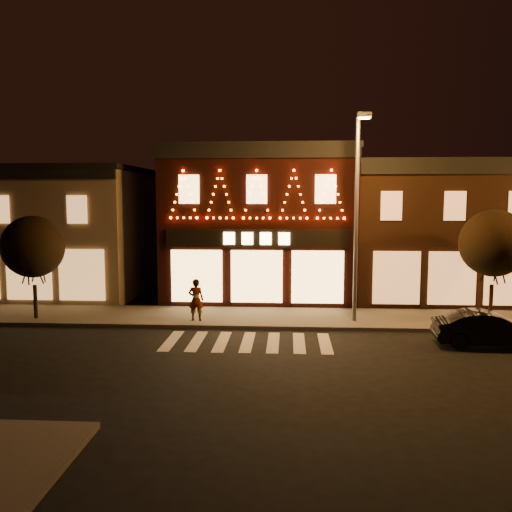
{
  "coord_description": "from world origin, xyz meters",
  "views": [
    {
      "loc": [
        1.57,
        -16.32,
        5.61
      ],
      "look_at": [
        0.33,
        4.0,
        3.38
      ],
      "focal_mm": 37.66,
      "sensor_mm": 36.0,
      "label": 1
    }
  ],
  "objects": [
    {
      "name": "ground",
      "position": [
        0.0,
        0.0,
        0.0
      ],
      "size": [
        120.0,
        120.0,
        0.0
      ],
      "primitive_type": "plane",
      "color": "black",
      "rests_on": "ground"
    },
    {
      "name": "sidewalk_far",
      "position": [
        2.0,
        8.0,
        0.07
      ],
      "size": [
        44.0,
        4.0,
        0.15
      ],
      "primitive_type": "cube",
      "color": "#47423D",
      "rests_on": "ground"
    },
    {
      "name": "building_left",
      "position": [
        -13.0,
        13.99,
        3.66
      ],
      "size": [
        12.2,
        8.28,
        7.3
      ],
      "color": "#7E6D5A",
      "rests_on": "ground"
    },
    {
      "name": "building_pulp",
      "position": [
        0.0,
        13.98,
        4.16
      ],
      "size": [
        10.2,
        8.34,
        8.3
      ],
      "color": "black",
      "rests_on": "ground"
    },
    {
      "name": "building_right_a",
      "position": [
        9.5,
        13.99,
        3.76
      ],
      "size": [
        9.2,
        8.28,
        7.5
      ],
      "color": "black",
      "rests_on": "ground"
    },
    {
      "name": "streetlamp_mid",
      "position": [
        4.51,
        7.04,
        5.35
      ],
      "size": [
        0.56,
        2.02,
        8.86
      ],
      "rotation": [
        0.0,
        0.0,
        -0.01
      ],
      "color": "#59595E",
      "rests_on": "sidewalk_far"
    },
    {
      "name": "tree_left",
      "position": [
        -9.87,
        6.95,
        3.4
      ],
      "size": [
        2.78,
        2.78,
        4.65
      ],
      "rotation": [
        0.0,
        0.0,
        -0.06
      ],
      "color": "black",
      "rests_on": "sidewalk_far"
    },
    {
      "name": "tree_right",
      "position": [
        10.55,
        7.7,
        3.6
      ],
      "size": [
        2.95,
        2.95,
        4.93
      ],
      "rotation": [
        0.0,
        0.0,
        0.02
      ],
      "color": "black",
      "rests_on": "sidewalk_far"
    },
    {
      "name": "dark_sedan",
      "position": [
        9.14,
        4.04,
        0.66
      ],
      "size": [
        4.06,
        1.56,
        1.32
      ],
      "primitive_type": "imported",
      "rotation": [
        0.0,
        0.0,
        1.53
      ],
      "color": "black",
      "rests_on": "ground"
    },
    {
      "name": "pedestrian",
      "position": [
        -2.52,
        6.92,
        1.09
      ],
      "size": [
        0.71,
        0.49,
        1.88
      ],
      "primitive_type": "imported",
      "rotation": [
        0.0,
        0.0,
        3.08
      ],
      "color": "gray",
      "rests_on": "sidewalk_far"
    }
  ]
}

